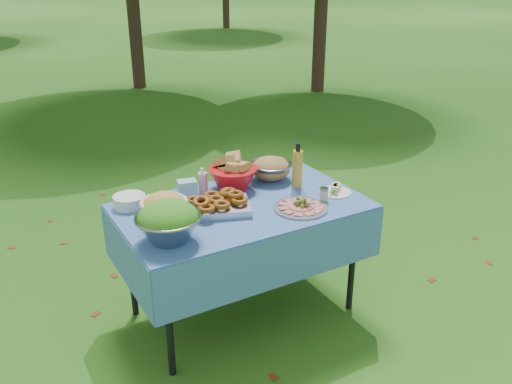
% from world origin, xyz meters
% --- Properties ---
extents(ground, '(80.00, 80.00, 0.00)m').
position_xyz_m(ground, '(0.00, 0.00, 0.00)').
color(ground, '#0E3509').
rests_on(ground, ground).
extents(picnic_table, '(1.46, 0.86, 0.76)m').
position_xyz_m(picnic_table, '(0.00, 0.00, 0.38)').
color(picnic_table, '#7296DA').
rests_on(picnic_table, ground).
extents(salad_bowl, '(0.37, 0.37, 0.22)m').
position_xyz_m(salad_bowl, '(-0.54, -0.20, 0.87)').
color(salad_bowl, gray).
rests_on(salad_bowl, picnic_table).
extents(pasta_bowl_white, '(0.29, 0.29, 0.15)m').
position_xyz_m(pasta_bowl_white, '(-0.46, 0.08, 0.83)').
color(pasta_bowl_white, white).
rests_on(pasta_bowl_white, picnic_table).
extents(plate_stack, '(0.21, 0.21, 0.07)m').
position_xyz_m(plate_stack, '(-0.59, 0.32, 0.80)').
color(plate_stack, white).
rests_on(plate_stack, picnic_table).
extents(wipes_box, '(0.13, 0.10, 0.10)m').
position_xyz_m(wipes_box, '(-0.23, 0.29, 0.81)').
color(wipes_box, '#89CED8').
rests_on(wipes_box, picnic_table).
extents(sanitizer_bottle, '(0.07, 0.07, 0.17)m').
position_xyz_m(sanitizer_bottle, '(-0.12, 0.28, 0.84)').
color(sanitizer_bottle, '#FF9DBC').
rests_on(sanitizer_bottle, picnic_table).
extents(bread_bowl, '(0.39, 0.39, 0.21)m').
position_xyz_m(bread_bowl, '(0.08, 0.26, 0.87)').
color(bread_bowl, red).
rests_on(bread_bowl, picnic_table).
extents(pasta_bowl_steel, '(0.37, 0.37, 0.15)m').
position_xyz_m(pasta_bowl_steel, '(0.37, 0.28, 0.84)').
color(pasta_bowl_steel, gray).
rests_on(pasta_bowl_steel, picnic_table).
extents(fried_tray, '(0.45, 0.38, 0.09)m').
position_xyz_m(fried_tray, '(-0.16, 0.00, 0.81)').
color(fried_tray, silver).
rests_on(fried_tray, picnic_table).
extents(charcuterie_platter, '(0.41, 0.41, 0.07)m').
position_xyz_m(charcuterie_platter, '(0.28, -0.22, 0.80)').
color(charcuterie_platter, '#A2A4A9').
rests_on(charcuterie_platter, picnic_table).
extents(oil_bottle, '(0.07, 0.07, 0.29)m').
position_xyz_m(oil_bottle, '(0.45, 0.07, 0.91)').
color(oil_bottle, gold).
rests_on(oil_bottle, picnic_table).
extents(cheese_plate, '(0.24, 0.24, 0.05)m').
position_xyz_m(cheese_plate, '(0.60, -0.13, 0.79)').
color(cheese_plate, white).
rests_on(cheese_plate, picnic_table).
extents(shaker, '(0.07, 0.07, 0.09)m').
position_xyz_m(shaker, '(0.46, -0.19, 0.80)').
color(shaker, silver).
rests_on(shaker, picnic_table).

